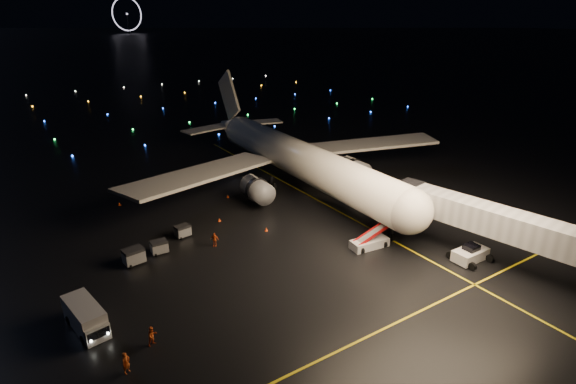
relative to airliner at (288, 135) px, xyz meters
The scene contains 19 objects.
ground 273.90m from the airliner, 92.65° to the left, with size 2000.00×2000.00×0.00m, color black.
lane_centre 14.06m from the airliner, 93.19° to the right, with size 0.25×80.00×0.02m, color #D2BA0C.
lane_cross 41.34m from the airliner, 115.79° to the right, with size 60.00×0.25×0.02m, color #D2BA0C.
airliner is the anchor object (origin of this frame).
pushback_tug 33.93m from the airliner, 84.45° to the right, with size 4.14×2.17×1.97m, color silver.
belt_loader 25.62m from the airliner, 99.88° to the right, with size 6.89×1.88×3.34m, color silver, non-canonical shape.
service_truck 42.44m from the airliner, 148.59° to the right, with size 2.15×6.82×2.51m, color silver.
crew_a 45.62m from the airliner, 139.31° to the right, with size 0.69×0.45×1.89m, color #DF511A.
crew_b 42.27m from the airliner, 139.05° to the right, with size 0.88×0.69×1.81m, color #DF511A.
crew_c 25.27m from the airliner, 144.65° to the right, with size 1.03×0.43×1.76m, color #DF511A.
safety_cone_0 20.23m from the airliner, 131.87° to the right, with size 0.43×0.43×0.49m, color #F6460F.
safety_cone_1 14.02m from the airliner, behind, with size 0.41×0.41×0.47m, color #F6460F.
safety_cone_2 19.73m from the airliner, 154.18° to the right, with size 0.43×0.43×0.49m, color #F6460F.
safety_cone_3 27.96m from the airliner, 168.73° to the left, with size 0.46×0.46×0.53m, color #F6460F.
ferris_wheel 711.34m from the airliner, 77.22° to the left, with size 50.00×4.00×52.00m, color black, non-canonical shape.
taxiway_lights 80.87m from the airliner, 99.04° to the left, with size 164.00×92.00×0.36m, color black, non-canonical shape.
baggage_cart_0 25.14m from the airliner, 156.63° to the right, with size 1.82×1.27×1.55m, color gray.
baggage_cart_1 32.62m from the airliner, 156.02° to the right, with size 2.21×1.55×1.88m, color gray.
baggage_cart_2 29.52m from the airliner, 154.98° to the right, with size 1.87×1.31×1.59m, color gray.
Camera 1 is at (-26.00, -32.78, 26.07)m, focal length 28.00 mm.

